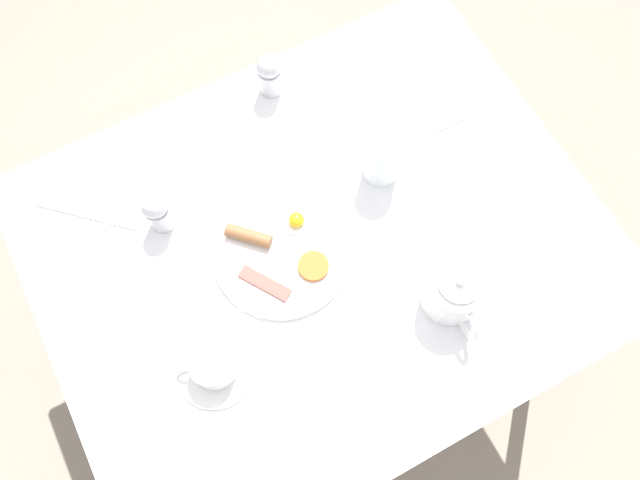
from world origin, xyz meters
TOP-DOWN VIEW (x-y plane):
  - ground_plane at (0.00, 0.00)m, footprint 8.00×8.00m
  - table at (0.00, 0.00)m, footprint 0.91×1.12m
  - breakfast_plate at (0.02, 0.08)m, footprint 0.27×0.27m
  - teapot_near at (-0.22, -0.17)m, footprint 0.20×0.11m
  - teacup_with_saucer_left at (-0.13, 0.29)m, footprint 0.15×0.15m
  - water_glass_tall at (0.08, -0.19)m, footprint 0.07×0.07m
  - pepper_grinder at (0.19, 0.26)m, footprint 0.05×0.05m
  - salt_grinder at (0.37, -0.08)m, footprint 0.05×0.05m
  - napkin_folded at (0.17, -0.38)m, footprint 0.13×0.08m
  - fork_by_plate at (-0.33, 0.04)m, footprint 0.16×0.10m
  - knife_by_plate at (0.28, 0.39)m, footprint 0.16×0.18m
  - spoon_for_tea at (-0.27, -0.41)m, footprint 0.03×0.15m

SIDE VIEW (x-z plane):
  - ground_plane at x=0.00m, z-range 0.00..0.00m
  - table at x=0.00m, z-range 0.30..1.05m
  - fork_by_plate at x=-0.33m, z-range 0.75..0.75m
  - spoon_for_tea at x=-0.27m, z-range 0.75..0.75m
  - knife_by_plate at x=0.28m, z-range 0.75..0.75m
  - napkin_folded at x=0.17m, z-range 0.75..0.76m
  - breakfast_plate at x=0.02m, z-range 0.74..0.78m
  - teacup_with_saucer_left at x=-0.13m, z-range 0.74..0.81m
  - teapot_near at x=-0.22m, z-range 0.74..0.87m
  - pepper_grinder at x=0.19m, z-range 0.75..0.86m
  - salt_grinder at x=0.37m, z-range 0.75..0.86m
  - water_glass_tall at x=0.08m, z-range 0.75..0.89m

